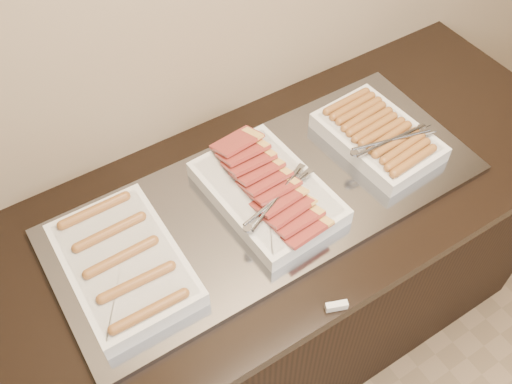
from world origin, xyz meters
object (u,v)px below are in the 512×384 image
dish_right (379,136)px  dish_center (268,191)px  counter (259,287)px  dish_left (124,263)px  warming_tray (269,199)px

dish_right → dish_center: bearing=176.0°
counter → dish_center: (0.02, -0.00, 0.50)m
dish_left → dish_center: size_ratio=0.93×
dish_left → dish_center: (0.42, -0.00, 0.01)m
dish_center → dish_left: bearing=176.1°
dish_center → dish_right: (0.39, -0.00, 0.00)m
warming_tray → dish_right: bearing=-0.6°
counter → dish_left: 0.64m
dish_left → dish_right: (0.81, -0.00, 0.01)m
dish_left → dish_right: dish_right is taller
warming_tray → dish_center: bearing=-152.9°
counter → dish_left: size_ratio=5.21×
counter → dish_right: 0.65m
dish_right → dish_left: bearing=175.8°
counter → dish_right: bearing=-0.5°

